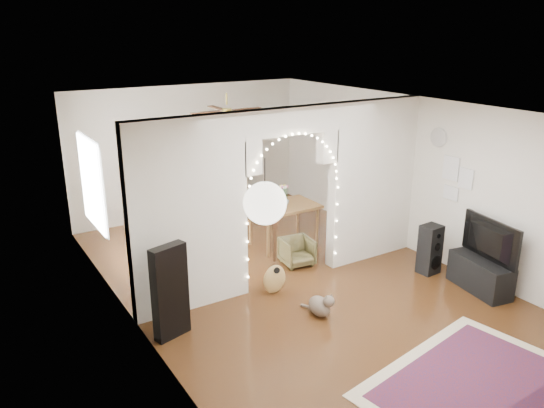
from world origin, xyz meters
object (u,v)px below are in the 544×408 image
floor_speaker (430,249)px  dining_table (284,209)px  bookcase (213,178)px  media_console (480,275)px  dining_chair_right (213,210)px  dining_chair_left (297,252)px  acoustic_guitar (274,268)px

floor_speaker → dining_table: size_ratio=0.67×
bookcase → floor_speaker: bearing=-73.3°
floor_speaker → media_console: (0.18, -0.83, -0.15)m
floor_speaker → dining_chair_right: (-1.87, 4.04, -0.16)m
media_console → bookcase: size_ratio=0.66×
dining_chair_left → acoustic_guitar: bearing=-135.4°
floor_speaker → acoustic_guitar: bearing=159.8°
floor_speaker → media_console: floor_speaker is taller
dining_table → dining_chair_right: (-0.53, 1.80, -0.44)m
bookcase → dining_chair_left: bookcase is taller
dining_table → dining_chair_right: bearing=107.4°
dining_table → dining_chair_right: 1.93m
bookcase → dining_chair_right: bookcase is taller
acoustic_guitar → floor_speaker: size_ratio=1.16×
bookcase → dining_chair_left: size_ratio=3.01×
floor_speaker → bookcase: 4.83m
acoustic_guitar → media_console: 3.10m
acoustic_guitar → floor_speaker: bearing=-9.6°
acoustic_guitar → dining_chair_left: (0.86, 0.66, -0.18)m
dining_chair_left → dining_chair_right: size_ratio=0.94×
bookcase → dining_table: size_ratio=1.26×
bookcase → dining_chair_left: bearing=-93.0°
acoustic_guitar → dining_table: (1.15, 1.51, 0.27)m
media_console → acoustic_guitar: bearing=159.9°
bookcase → dining_chair_right: size_ratio=2.84×
dining_table → bookcase: bearing=97.9°
floor_speaker → media_console: size_ratio=0.81×
acoustic_guitar → dining_chair_right: 3.37m
dining_chair_left → dining_chair_right: (-0.25, 2.65, 0.01)m
media_console → bookcase: (-1.80, 5.37, 0.51)m
dining_chair_left → dining_chair_right: dining_chair_right is taller
media_console → dining_table: dining_table is taller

